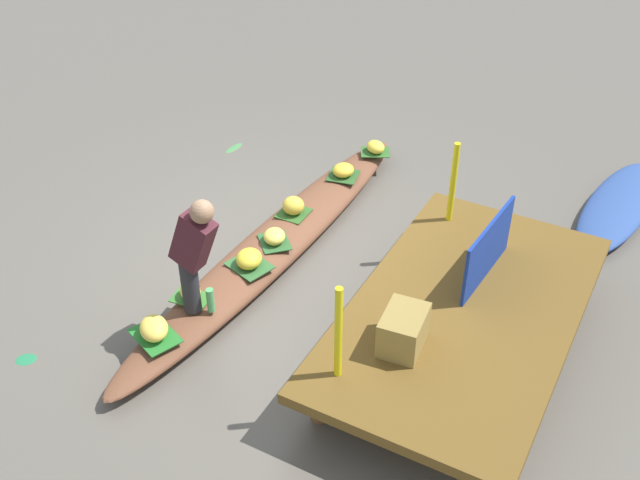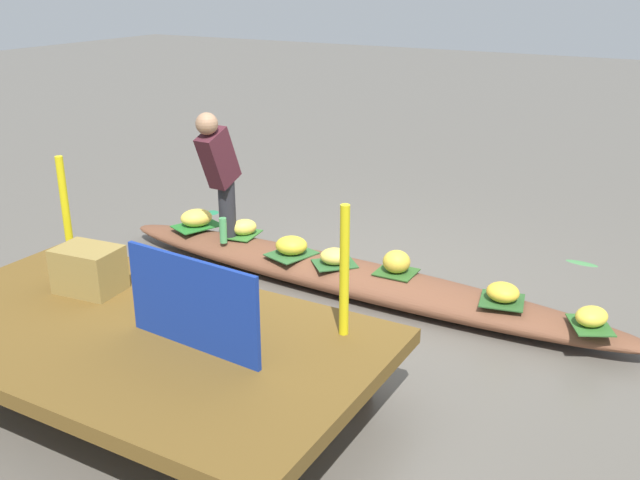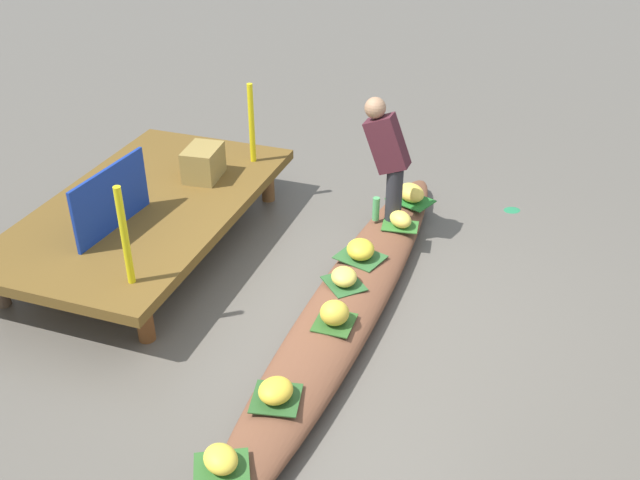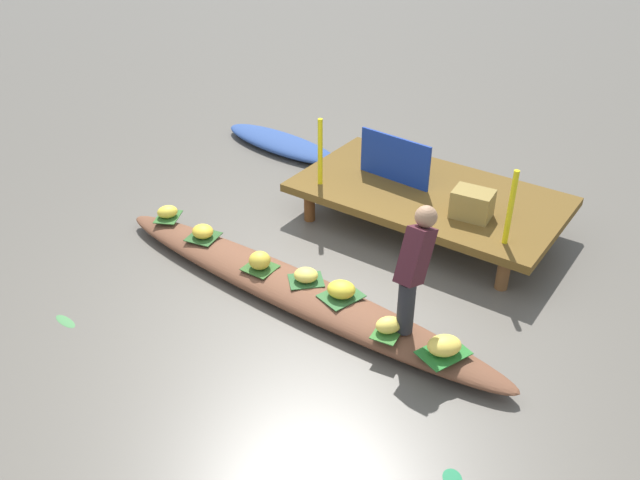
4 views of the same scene
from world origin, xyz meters
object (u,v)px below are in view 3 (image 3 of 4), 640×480
(banana_bunch_0, at_px, (335,313))
(market_banner, at_px, (111,199))
(banana_bunch_5, at_px, (360,249))
(produce_crate, at_px, (203,163))
(vendor_person, at_px, (387,153))
(banana_bunch_6, at_px, (221,459))
(banana_bunch_4, at_px, (344,277))
(banana_bunch_2, at_px, (401,219))
(banana_bunch_3, at_px, (276,391))
(water_bottle, at_px, (376,209))
(vendor_boat, at_px, (347,305))
(banana_bunch_1, at_px, (411,193))

(banana_bunch_0, relative_size, market_banner, 0.23)
(banana_bunch_5, xyz_separation_m, produce_crate, (0.55, 1.83, 0.32))
(banana_bunch_5, bearing_deg, produce_crate, 73.13)
(banana_bunch_5, distance_m, vendor_person, 0.99)
(produce_crate, bearing_deg, banana_bunch_6, -151.63)
(banana_bunch_5, relative_size, market_banner, 0.29)
(produce_crate, bearing_deg, banana_bunch_4, -118.90)
(banana_bunch_5, xyz_separation_m, market_banner, (-0.62, 2.11, 0.45))
(banana_bunch_6, relative_size, produce_crate, 0.56)
(banana_bunch_2, bearing_deg, banana_bunch_0, 175.65)
(banana_bunch_3, height_order, water_bottle, water_bottle)
(banana_bunch_5, bearing_deg, vendor_boat, -174.76)
(banana_bunch_3, bearing_deg, produce_crate, 35.86)
(water_bottle, distance_m, market_banner, 2.49)
(banana_bunch_0, relative_size, banana_bunch_5, 0.81)
(banana_bunch_0, bearing_deg, vendor_person, 2.17)
(banana_bunch_0, height_order, banana_bunch_3, banana_bunch_0)
(banana_bunch_4, xyz_separation_m, vendor_person, (1.22, -0.03, 0.62))
(banana_bunch_0, relative_size, banana_bunch_2, 0.94)
(banana_bunch_1, height_order, produce_crate, produce_crate)
(banana_bunch_0, distance_m, banana_bunch_3, 0.95)
(banana_bunch_0, xyz_separation_m, banana_bunch_1, (2.21, -0.10, -0.01))
(banana_bunch_6, bearing_deg, banana_bunch_4, -3.00)
(banana_bunch_4, distance_m, water_bottle, 1.16)
(banana_bunch_3, xyz_separation_m, banana_bunch_5, (1.93, -0.03, 0.01))
(banana_bunch_3, bearing_deg, market_banner, 57.87)
(vendor_person, relative_size, produce_crate, 2.79)
(vendor_person, xyz_separation_m, water_bottle, (-0.06, 0.07, -0.58))
(banana_bunch_5, height_order, vendor_person, vendor_person)
(banana_bunch_4, bearing_deg, banana_bunch_5, -1.66)
(banana_bunch_0, relative_size, produce_crate, 0.53)
(produce_crate, bearing_deg, banana_bunch_2, -86.94)
(banana_bunch_5, distance_m, market_banner, 2.25)
(banana_bunch_3, bearing_deg, banana_bunch_1, -3.89)
(vendor_boat, relative_size, water_bottle, 20.77)
(market_banner, height_order, produce_crate, market_banner)
(banana_bunch_6, bearing_deg, water_bottle, -1.22)
(banana_bunch_0, distance_m, produce_crate, 2.47)
(banana_bunch_2, height_order, banana_bunch_5, banana_bunch_5)
(banana_bunch_4, height_order, market_banner, market_banner)
(water_bottle, bearing_deg, produce_crate, 95.14)
(banana_bunch_3, height_order, vendor_person, vendor_person)
(banana_bunch_4, xyz_separation_m, banana_bunch_5, (0.45, -0.01, 0.01))
(banana_bunch_6, bearing_deg, banana_bunch_2, -5.81)
(banana_bunch_3, distance_m, banana_bunch_4, 1.48)
(banana_bunch_3, distance_m, banana_bunch_6, 0.67)
(water_bottle, bearing_deg, banana_bunch_4, -177.92)
(vendor_person, bearing_deg, banana_bunch_4, 178.75)
(banana_bunch_5, relative_size, vendor_person, 0.23)
(vendor_boat, distance_m, vendor_person, 1.57)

